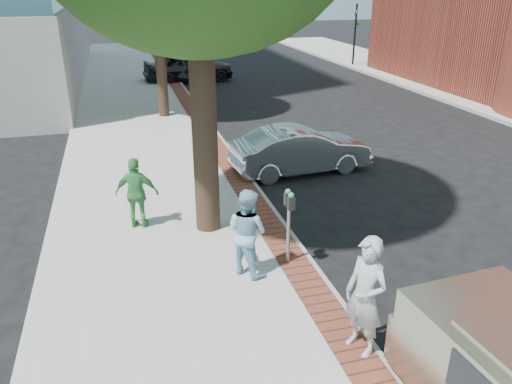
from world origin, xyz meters
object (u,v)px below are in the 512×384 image
object	(u,v)px
parking_meter	(289,212)
person_officer	(247,232)
person_green	(137,193)
person_gray	(366,297)
sedan_silver	(300,150)
bg_car	(188,66)

from	to	relation	value
parking_meter	person_officer	xyz separation A→B (m)	(-0.83, -0.13, -0.24)
person_green	person_officer	bearing A→B (deg)	142.94
parking_meter	person_gray	distance (m)	2.62
person_gray	person_officer	bearing A→B (deg)	-178.74
sedan_silver	bg_car	distance (m)	14.83
person_gray	person_green	xyz separation A→B (m)	(-2.86, 4.88, -0.12)
person_gray	person_officer	size ratio (longest dim) A/B	1.11
sedan_silver	bg_car	xyz separation A→B (m)	(-1.00, 14.80, 0.16)
person_green	bg_car	distance (m)	17.80
parking_meter	person_gray	size ratio (longest dim) A/B	0.81
person_officer	person_green	size ratio (longest dim) A/B	1.04
person_officer	bg_car	distance (m)	19.91
sedan_silver	bg_car	size ratio (longest dim) A/B	0.83
person_green	sedan_silver	bearing A→B (deg)	-134.60
person_gray	bg_car	distance (m)	22.31
bg_car	person_green	bearing A→B (deg)	161.43
parking_meter	bg_car	world-z (taller)	bg_car
person_officer	person_green	bearing A→B (deg)	0.93
person_green	bg_car	xyz separation A→B (m)	(3.67, 17.41, -0.12)
person_green	bg_car	world-z (taller)	person_green
person_gray	person_officer	world-z (taller)	person_gray
parking_meter	sedan_silver	size ratio (longest dim) A/B	0.37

